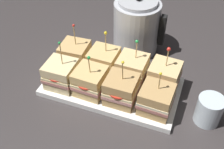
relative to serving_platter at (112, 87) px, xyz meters
The scene contains 12 objects.
ground_plane 0.01m from the serving_platter, ahead, with size 6.00×6.00×0.00m, color #383333.
serving_platter is the anchor object (origin of this frame).
sandwich_front_far_left 0.17m from the serving_platter, 160.61° to the right, with size 0.10×0.10×0.17m.
sandwich_front_center_left 0.09m from the serving_platter, 136.15° to the right, with size 0.10×0.10×0.15m.
sandwich_front_center_right 0.09m from the serving_platter, 46.16° to the right, with size 0.09×0.10×0.15m.
sandwich_front_far_right 0.17m from the serving_platter, 18.34° to the right, with size 0.10×0.10×0.14m.
sandwich_back_far_left 0.17m from the serving_platter, 161.56° to the left, with size 0.10×0.10×0.16m.
sandwich_back_center_left 0.09m from the serving_platter, 133.19° to the left, with size 0.10×0.10×0.16m.
sandwich_back_center_right 0.09m from the serving_platter, 45.55° to the left, with size 0.10×0.10×0.15m.
sandwich_back_far_right 0.17m from the serving_platter, 18.73° to the left, with size 0.10×0.10×0.15m.
kettle_steel 0.26m from the serving_platter, 88.57° to the left, with size 0.19×0.17×0.22m.
drinking_glass 0.31m from the serving_platter, ahead, with size 0.08×0.08×0.09m.
Camera 1 is at (0.23, -0.61, 0.65)m, focal length 45.00 mm.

